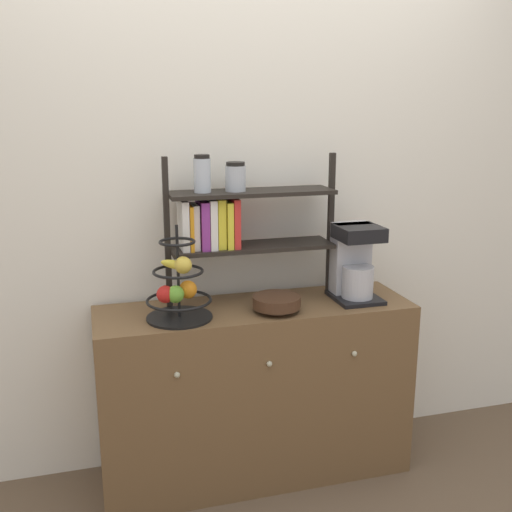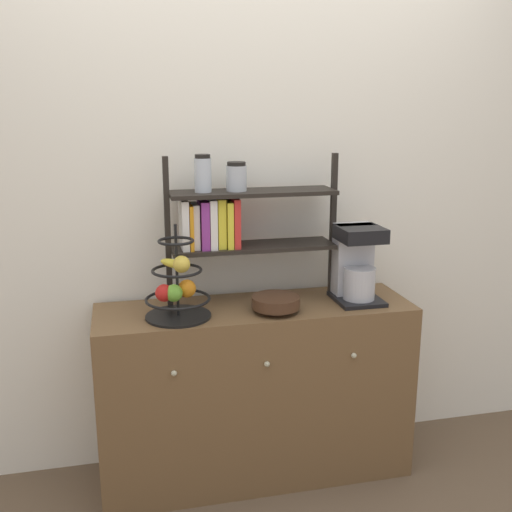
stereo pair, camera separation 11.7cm
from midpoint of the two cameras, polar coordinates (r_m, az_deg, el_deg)
ground_plane at (r=2.84m, az=-0.10°, el=-21.97°), size 12.00×12.00×0.00m
wall_back at (r=2.76m, az=-2.73°, el=6.40°), size 7.00×0.05×2.60m
sideboard at (r=2.79m, az=-1.29°, el=-12.76°), size 1.39×0.43×0.81m
coffee_maker at (r=2.73m, az=8.13°, el=-0.57°), size 0.20×0.24×0.34m
fruit_stand at (r=2.48m, az=-8.75°, el=-3.14°), size 0.27×0.27×0.40m
wooden_bowl at (r=2.56m, az=0.66°, el=-4.45°), size 0.21×0.21×0.07m
shelf_hutch at (r=2.60m, az=-3.97°, el=3.72°), size 0.77×0.20×0.66m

